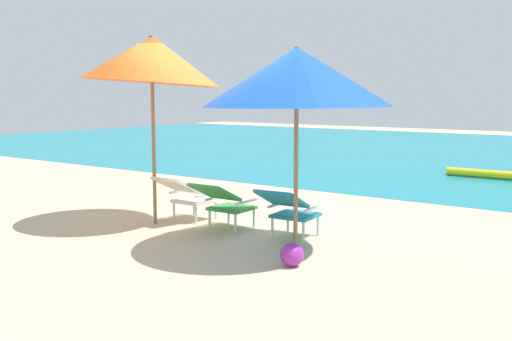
% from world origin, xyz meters
% --- Properties ---
extents(ground_plane, '(40.00, 40.00, 0.00)m').
position_xyz_m(ground_plane, '(0.00, 4.00, 0.00)').
color(ground_plane, '#CCB78E').
extents(ocean_band, '(40.00, 18.00, 0.01)m').
position_xyz_m(ocean_band, '(0.00, 12.15, 0.00)').
color(ocean_band, teal).
rests_on(ocean_band, ground_plane).
extents(swim_buoy, '(1.60, 0.18, 0.18)m').
position_xyz_m(swim_buoy, '(1.39, 6.79, 0.10)').
color(swim_buoy, yellow).
rests_on(swim_buoy, ocean_band).
extents(lounge_chair_left, '(0.56, 0.89, 0.68)m').
position_xyz_m(lounge_chair_left, '(-0.85, -0.27, 0.40)').
color(lounge_chair_left, silver).
rests_on(lounge_chair_left, ground_plane).
extents(lounge_chair_center, '(0.56, 0.88, 0.68)m').
position_xyz_m(lounge_chair_center, '(-0.06, -0.40, 0.40)').
color(lounge_chair_center, '#338E3D').
rests_on(lounge_chair_center, ground_plane).
extents(lounge_chair_right, '(0.60, 0.91, 0.68)m').
position_xyz_m(lounge_chair_right, '(0.91, -0.29, 0.40)').
color(lounge_chair_right, teal).
rests_on(lounge_chair_right, ground_plane).
extents(beach_umbrella_left, '(2.71, 2.71, 2.67)m').
position_xyz_m(beach_umbrella_left, '(-1.11, -0.64, 2.29)').
color(beach_umbrella_left, olive).
rests_on(beach_umbrella_left, ground_plane).
extents(beach_umbrella_right, '(2.26, 2.25, 2.36)m').
position_xyz_m(beach_umbrella_right, '(1.26, -0.70, 2.01)').
color(beach_umbrella_right, olive).
rests_on(beach_umbrella_right, ground_plane).
extents(beach_ball, '(0.26, 0.26, 0.26)m').
position_xyz_m(beach_ball, '(1.57, -1.26, 0.13)').
color(beach_ball, purple).
rests_on(beach_ball, ground_plane).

